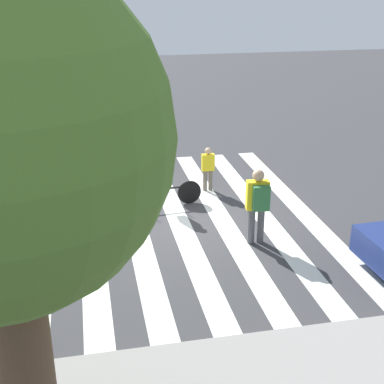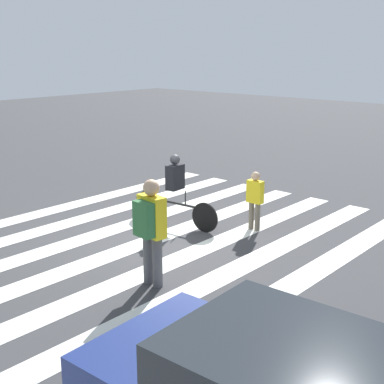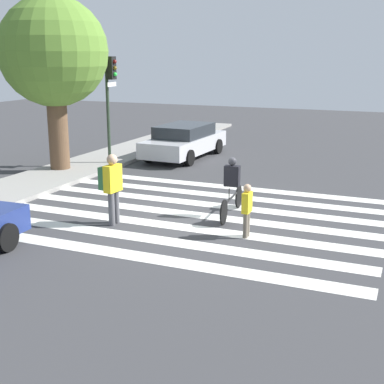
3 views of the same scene
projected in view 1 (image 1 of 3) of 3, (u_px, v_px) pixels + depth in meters
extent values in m
plane|color=#38383A|center=(179.00, 220.00, 13.69)|extent=(60.00, 60.00, 0.00)
cube|color=silver|center=(300.00, 210.00, 14.32)|extent=(0.53, 10.00, 0.01)
cube|color=silver|center=(261.00, 213.00, 14.11)|extent=(0.53, 10.00, 0.01)
cube|color=silver|center=(220.00, 217.00, 13.90)|extent=(0.53, 10.00, 0.01)
cube|color=silver|center=(179.00, 220.00, 13.69)|extent=(0.53, 10.00, 0.01)
cube|color=silver|center=(135.00, 224.00, 13.49)|extent=(0.53, 10.00, 0.01)
cube|color=silver|center=(91.00, 228.00, 13.28)|extent=(0.53, 10.00, 0.01)
cube|color=silver|center=(45.00, 232.00, 13.07)|extent=(0.53, 10.00, 0.01)
cylinder|color=brown|center=(24.00, 363.00, 6.54)|extent=(0.72, 0.72, 2.88)
cylinder|color=#4C4C51|center=(261.00, 225.00, 12.43)|extent=(0.16, 0.16, 0.86)
cylinder|color=#4C4C51|center=(251.00, 226.00, 12.39)|extent=(0.16, 0.16, 0.86)
cube|color=yellow|center=(257.00, 195.00, 12.12)|extent=(0.53, 0.28, 0.68)
sphere|color=tan|center=(258.00, 175.00, 11.94)|extent=(0.27, 0.27, 0.27)
cube|color=#2D6638|center=(261.00, 198.00, 11.94)|extent=(0.40, 0.22, 0.58)
cylinder|color=#6B6051|center=(210.00, 180.00, 15.51)|extent=(0.12, 0.12, 0.62)
cylinder|color=#6B6051|center=(205.00, 181.00, 15.48)|extent=(0.12, 0.12, 0.62)
cube|color=yellow|center=(208.00, 162.00, 15.29)|extent=(0.36, 0.16, 0.49)
sphere|color=tan|center=(208.00, 151.00, 15.16)|extent=(0.19, 0.19, 0.19)
cylinder|color=black|center=(131.00, 199.00, 14.19)|extent=(0.66, 0.09, 0.65)
cylinder|color=black|center=(189.00, 192.00, 14.61)|extent=(0.66, 0.09, 0.65)
cube|color=black|center=(160.00, 189.00, 14.33)|extent=(1.38, 0.14, 0.04)
cylinder|color=black|center=(170.00, 183.00, 14.34)|extent=(0.03, 0.03, 0.32)
cylinder|color=black|center=(138.00, 184.00, 14.10)|extent=(0.03, 0.03, 0.40)
cube|color=black|center=(160.00, 168.00, 14.10)|extent=(0.27, 0.42, 0.55)
sphere|color=#333338|center=(159.00, 154.00, 13.96)|extent=(0.22, 0.22, 0.22)
cylinder|color=black|center=(384.00, 243.00, 11.87)|extent=(0.65, 0.23, 0.64)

